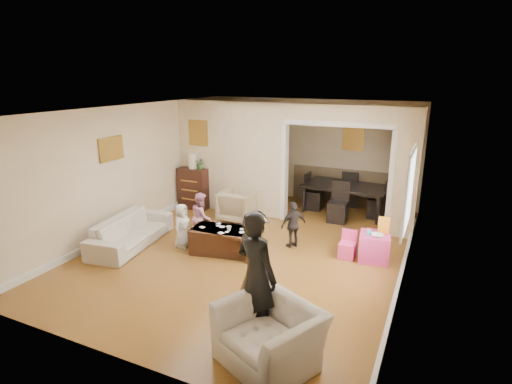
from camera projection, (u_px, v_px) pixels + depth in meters
The scene contains 27 objects.
floor at pixel (252, 247), 7.77m from camera, with size 7.00×7.00×0.00m, color #9F6B29.
partition_left at pixel (231, 158), 9.54m from camera, with size 2.75×0.18×2.60m, color beige.
partition_right at pixel (405, 174), 7.98m from camera, with size 0.55×0.18×2.60m, color beige.
partition_header at pixel (338, 113), 8.23m from camera, with size 2.22×0.18×0.35m, color beige.
window_pane at pixel (410, 191), 5.89m from camera, with size 0.03×0.95×1.10m, color white.
framed_art_partition at pixel (198, 133), 9.63m from camera, with size 0.45×0.03×0.55m, color brown.
framed_art_sofa_wall at pixel (111, 149), 7.84m from camera, with size 0.03×0.55×0.40m, color brown.
framed_art_alcove at pixel (353, 138), 9.86m from camera, with size 0.45×0.03×0.55m, color brown.
sofa at pixel (131, 231), 7.81m from camera, with size 1.94×0.76×0.57m, color beige.
armchair_back at pixel (238, 206), 9.14m from camera, with size 0.74×0.76×0.69m, color tan.
armchair_front at pixel (270, 336), 4.58m from camera, with size 1.06×0.93×0.69m, color beige.
dresser at pixel (194, 188), 9.97m from camera, with size 0.73×0.41×1.00m, color #33170F.
table_lamp at pixel (193, 161), 9.78m from camera, with size 0.22×0.22×0.36m, color #F6E5C8.
potted_plant at pixel (200, 163), 9.71m from camera, with size 0.25×0.21×0.27m, color #39682E.
coffee_table at pixel (226, 240), 7.51m from camera, with size 1.23×0.61×0.46m, color #391C12.
coffee_cup at pixel (229, 228), 7.35m from camera, with size 0.09×0.09×0.09m, color beige.
play_table at pixel (374, 247), 7.18m from camera, with size 0.51×0.51×0.49m, color #EA3DA0.
cereal_box at pixel (384, 225), 7.11m from camera, with size 0.20×0.07×0.30m, color yellow.
cyan_cup at pixel (369, 232), 7.10m from camera, with size 0.08×0.08×0.08m, color #2ABED5.
toy_block at pixel (370, 229), 7.26m from camera, with size 0.08×0.06×0.05m, color red.
play_bowl at pixel (377, 236), 6.98m from camera, with size 0.22×0.22×0.05m, color white.
dining_table at pixel (345, 199), 9.61m from camera, with size 1.93×1.08×0.68m, color black.
adult_person at pixel (256, 276), 4.91m from camera, with size 0.61×0.40×1.67m, color black.
child_kneel_a at pixel (182, 226), 7.67m from camera, with size 0.42×0.27×0.86m, color silver.
child_kneel_b at pixel (202, 217), 7.98m from camera, with size 0.48×0.37×0.98m, color pink.
child_toddler at pixel (293, 225), 7.68m from camera, with size 0.53×0.22×0.90m, color black.
craft_papers at pixel (226, 229), 7.45m from camera, with size 0.91×0.53×0.00m.
Camera 1 is at (3.09, -6.48, 3.17)m, focal length 28.58 mm.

